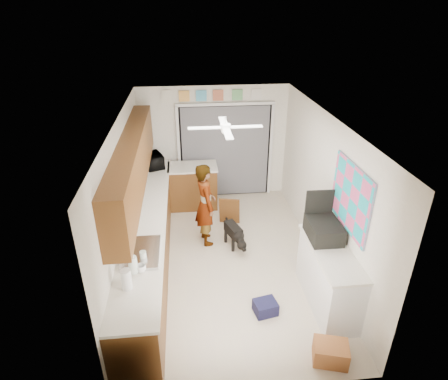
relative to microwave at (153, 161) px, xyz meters
name	(u,v)px	position (x,y,z in m)	size (l,w,h in m)	color
floor	(226,259)	(1.30, -2.04, -1.08)	(5.00, 5.00, 0.00)	#C4B49D
ceiling	(227,119)	(1.30, -2.04, 1.42)	(5.00, 5.00, 0.00)	white
wall_back	(214,143)	(1.30, 0.46, 0.17)	(3.20, 3.20, 0.00)	white
wall_front	(255,310)	(1.30, -4.54, 0.17)	(3.20, 3.20, 0.00)	white
wall_left	(125,201)	(-0.30, -2.04, 0.17)	(5.00, 5.00, 0.00)	white
wall_right	(323,191)	(2.90, -2.04, 0.17)	(5.00, 5.00, 0.00)	white
left_base_cabinets	(149,242)	(0.00, -2.04, -0.63)	(0.60, 4.80, 0.90)	brown
left_countertop	(147,218)	(0.01, -2.04, -0.16)	(0.62, 4.80, 0.04)	white
upper_cabinets	(133,163)	(-0.14, -1.84, 0.72)	(0.32, 4.00, 0.80)	brown
sink_basin	(141,253)	(0.01, -3.04, -0.13)	(0.50, 0.76, 0.06)	silver
faucet	(126,248)	(-0.18, -3.04, -0.03)	(0.03, 0.03, 0.22)	silver
peninsula_base	(193,187)	(0.80, -0.04, -0.63)	(1.00, 0.60, 0.90)	brown
peninsula_top	(192,167)	(0.80, -0.04, -0.16)	(1.04, 0.64, 0.04)	white
back_opening_recess	(225,152)	(1.55, 0.43, -0.03)	(2.00, 0.06, 2.10)	black
curtain_panel	(225,152)	(1.55, 0.39, -0.03)	(1.90, 0.03, 2.05)	gray
door_trim_left	(179,154)	(0.53, 0.40, -0.03)	(0.06, 0.04, 2.10)	white
door_trim_right	(271,151)	(2.57, 0.40, -0.03)	(0.06, 0.04, 2.10)	white
door_trim_head	(225,104)	(1.55, 0.40, 1.04)	(2.10, 0.04, 0.06)	white
header_frame_0	(184,96)	(0.70, 0.43, 1.22)	(0.22, 0.02, 0.22)	#F1AF50
header_frame_1	(201,96)	(1.05, 0.43, 1.22)	(0.22, 0.02, 0.22)	#53B4DE
header_frame_2	(218,95)	(1.40, 0.43, 1.22)	(0.22, 0.02, 0.22)	#C6694A
header_frame_3	(237,95)	(1.80, 0.43, 1.22)	(0.22, 0.02, 0.22)	#67B471
header_frame_4	(256,94)	(2.20, 0.43, 1.22)	(0.22, 0.02, 0.22)	white
route66_sign	(167,97)	(0.35, 0.43, 1.22)	(0.22, 0.02, 0.26)	silver
right_counter_base	(328,278)	(2.65, -3.24, -0.63)	(0.50, 1.40, 0.90)	white
right_counter_top	(332,251)	(2.64, -3.24, -0.16)	(0.54, 1.44, 0.04)	white
abstract_painting	(351,198)	(2.88, -3.04, 0.57)	(0.03, 1.15, 0.95)	#DC518A
ceiling_fan	(225,127)	(1.30, -1.84, 1.24)	(1.14, 1.14, 0.24)	white
microwave	(153,161)	(0.00, 0.00, 0.00)	(0.51, 0.35, 0.28)	black
soap_bottle	(133,262)	(-0.04, -3.43, 0.03)	(0.13, 0.13, 0.34)	silver
cup	(141,268)	(0.05, -3.42, -0.09)	(0.13, 0.13, 0.10)	white
jar_b	(143,256)	(0.05, -3.17, -0.08)	(0.09, 0.09, 0.13)	silver
paper_towel_roll	(126,279)	(-0.09, -3.72, -0.01)	(0.12, 0.12, 0.27)	white
suitcase	(324,230)	(2.62, -2.91, -0.02)	(0.44, 0.59, 0.25)	black
suitcase_rim	(323,236)	(2.62, -2.91, -0.13)	(0.44, 0.58, 0.02)	yellow
suitcase_lid	(319,205)	(2.62, -2.62, 0.23)	(0.42, 0.03, 0.50)	black
cardboard_box	(331,353)	(2.36, -4.24, -0.95)	(0.42, 0.32, 0.26)	#AD5E36
navy_crate	(265,307)	(1.72, -3.35, -0.99)	(0.32, 0.26, 0.19)	black
cabinet_door_panel	(229,211)	(1.49, -0.90, -0.78)	(0.41, 0.03, 0.61)	brown
man	(206,204)	(0.99, -1.44, -0.30)	(0.57, 0.37, 1.56)	white
dog	(233,234)	(1.47, -1.65, -0.84)	(0.27, 0.62, 0.49)	black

